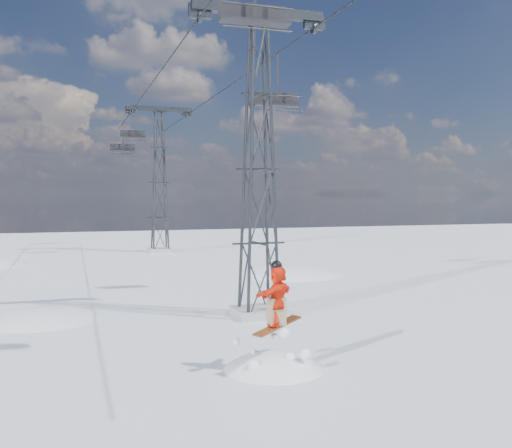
{
  "coord_description": "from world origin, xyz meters",
  "views": [
    {
      "loc": [
        -5.83,
        -12.12,
        4.58
      ],
      "look_at": [
        -0.55,
        4.17,
        3.68
      ],
      "focal_mm": 40.0,
      "sensor_mm": 36.0,
      "label": 1
    }
  ],
  "objects_px": {
    "lift_tower_near": "(259,170)",
    "lift_chair_near": "(254,15)",
    "lift_tower_far": "(160,183)",
    "snowboarder_jump": "(274,430)"
  },
  "relations": [
    {
      "from": "lift_tower_far",
      "to": "lift_chair_near",
      "type": "xyz_separation_m",
      "value": [
        -2.2,
        -31.32,
        3.59
      ]
    },
    {
      "from": "lift_tower_far",
      "to": "snowboarder_jump",
      "type": "distance_m",
      "value": 32.1
    },
    {
      "from": "lift_tower_near",
      "to": "lift_chair_near",
      "type": "distance_m",
      "value": 7.59
    },
    {
      "from": "snowboarder_jump",
      "to": "lift_chair_near",
      "type": "xyz_separation_m",
      "value": [
        -0.55,
        -0.06,
        10.7
      ]
    },
    {
      "from": "lift_tower_far",
      "to": "lift_chair_near",
      "type": "distance_m",
      "value": 31.6
    },
    {
      "from": "lift_tower_near",
      "to": "snowboarder_jump",
      "type": "xyz_separation_m",
      "value": [
        -1.65,
        -6.26,
        -7.11
      ]
    },
    {
      "from": "lift_tower_far",
      "to": "lift_tower_near",
      "type": "bearing_deg",
      "value": -90.0
    },
    {
      "from": "lift_tower_far",
      "to": "lift_chair_near",
      "type": "relative_size",
      "value": 5.1
    },
    {
      "from": "lift_tower_near",
      "to": "lift_chair_near",
      "type": "height_order",
      "value": "lift_tower_near"
    },
    {
      "from": "snowboarder_jump",
      "to": "lift_chair_near",
      "type": "bearing_deg",
      "value": -173.39
    }
  ]
}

